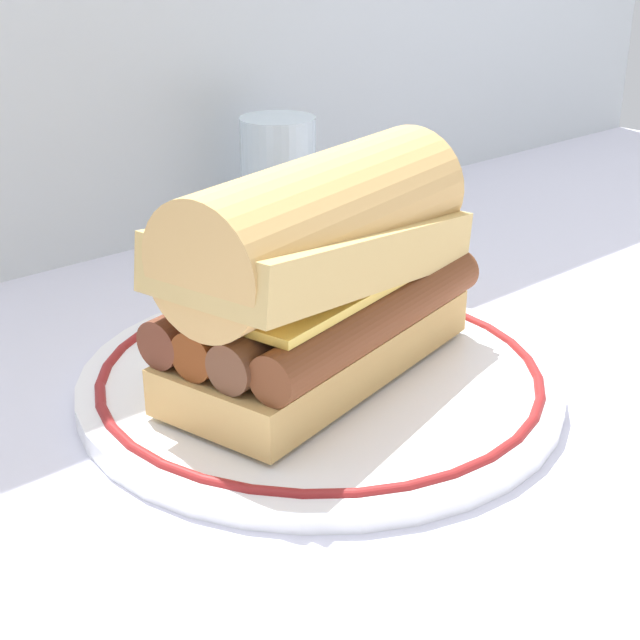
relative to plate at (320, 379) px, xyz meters
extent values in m
plane|color=silver|center=(0.01, -0.02, -0.01)|extent=(1.50, 1.50, 0.00)
cylinder|color=white|center=(0.00, 0.00, 0.00)|extent=(0.28, 0.28, 0.01)
torus|color=maroon|center=(0.00, 0.00, 0.00)|extent=(0.25, 0.25, 0.01)
cube|color=tan|center=(0.00, 0.00, 0.02)|extent=(0.21, 0.12, 0.03)
cylinder|color=brown|center=(0.01, -0.03, 0.05)|extent=(0.19, 0.07, 0.03)
cylinder|color=brown|center=(0.00, -0.01, 0.05)|extent=(0.19, 0.07, 0.03)
cylinder|color=brown|center=(0.00, 0.01, 0.05)|extent=(0.19, 0.07, 0.03)
cylinder|color=brown|center=(-0.01, 0.03, 0.05)|extent=(0.19, 0.07, 0.03)
cube|color=#EFC64C|center=(0.00, 0.00, 0.06)|extent=(0.17, 0.11, 0.01)
cube|color=tan|center=(0.00, 0.00, 0.08)|extent=(0.21, 0.12, 0.05)
cylinder|color=tan|center=(0.00, 0.00, 0.09)|extent=(0.20, 0.11, 0.07)
cylinder|color=silver|center=(0.15, 0.22, 0.04)|extent=(0.06, 0.06, 0.10)
cylinder|color=gold|center=(0.15, 0.22, 0.03)|extent=(0.05, 0.05, 0.07)
camera|label=1|loc=(-0.32, -0.36, 0.25)|focal=53.37mm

